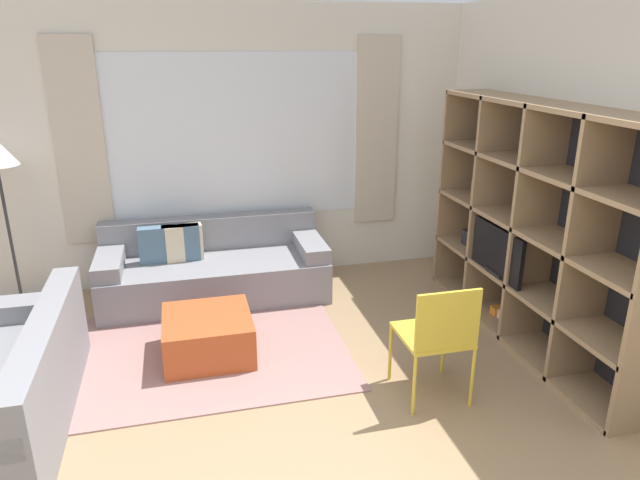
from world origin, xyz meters
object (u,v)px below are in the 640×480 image
Objects in this scene: couch_main at (213,269)px; folding_chair at (438,332)px; shelving_unit at (537,228)px; couch_side at (2,390)px; ottoman at (208,336)px.

couch_main is 2.51m from folding_chair.
shelving_unit is 3.96m from couch_side.
couch_main is at bearing 140.09° from couch_side.
folding_chair reaches higher than couch_side.
couch_side is (-1.43, -1.71, -0.01)m from couch_main.
ottoman is at bearing -96.00° from couch_main.
couch_main reaches higher than ottoman.
couch_side is 1.43m from ottoman.
couch_side is 2.10× the size of folding_chair.
shelving_unit is 1.37m from folding_chair.
folding_chair is at bearing -57.39° from couch_main.
couch_main is 1.15× the size of couch_side.
couch_side is at bearing -8.14° from folding_chair.
shelving_unit reaches higher than couch_side.
couch_main is (-2.47, 1.45, -0.67)m from shelving_unit.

